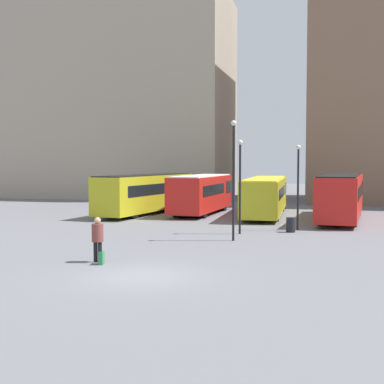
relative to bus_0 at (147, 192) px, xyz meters
name	(u,v)px	position (x,y,z in m)	size (l,w,h in m)	color
ground_plane	(142,276)	(7.28, -21.71, -1.66)	(160.00, 160.00, 0.00)	slate
building_block_left	(103,100)	(-11.75, 18.55, 9.52)	(29.27, 13.17, 22.37)	tan
bus_0	(147,192)	(0.00, 0.00, 0.00)	(4.29, 12.46, 3.04)	gold
bus_1	(201,193)	(4.20, 0.74, -0.04)	(3.06, 9.66, 2.98)	red
bus_2	(266,195)	(9.14, 0.75, -0.12)	(2.94, 12.35, 2.81)	gold
bus_3	(341,195)	(14.59, -1.11, 0.06)	(3.55, 12.16, 3.15)	red
traveler	(98,235)	(4.69, -19.70, -0.58)	(0.55, 0.55, 1.82)	black
suitcase	(102,258)	(5.03, -20.09, -1.40)	(0.25, 0.46, 0.74)	#28844C
lamp_post_0	(240,178)	(8.91, -10.01, 1.45)	(0.28, 0.28, 5.25)	black
lamp_post_1	(298,179)	(11.97, -7.60, 1.33)	(0.28, 0.28, 5.02)	black
lamp_post_2	(234,171)	(9.00, -12.62, 1.91)	(0.28, 0.28, 6.13)	black
trash_bin	(291,225)	(11.63, -8.58, -1.24)	(0.52, 0.52, 0.85)	black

